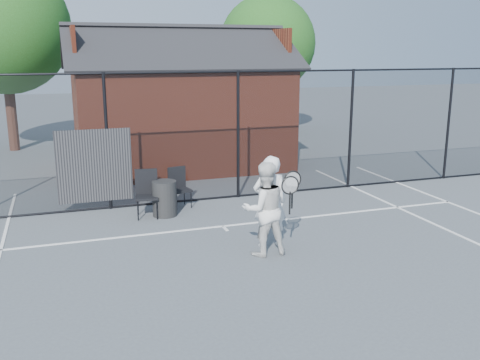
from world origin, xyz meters
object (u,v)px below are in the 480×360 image
object	(u,v)px
clubhouse	(180,113)
chair_left	(147,195)
waste_bin	(165,198)
player_front	(270,202)
player_back	(264,209)
chair_right	(180,188)

from	to	relation	value
clubhouse	chair_left	xyz separation A→B (m)	(-1.83, -4.90, -1.12)
clubhouse	chair_left	distance (m)	5.35
chair_left	waste_bin	size ratio (longest dim) A/B	1.30
player_front	player_back	world-z (taller)	player_front
player_back	waste_bin	xyz separation A→B (m)	(-1.19, 2.76, -0.44)
player_back	waste_bin	world-z (taller)	player_back
waste_bin	chair_left	bearing A→B (deg)	180.00
player_front	clubhouse	bearing A→B (deg)	89.76
clubhouse	player_back	bearing A→B (deg)	-91.99
player_front	waste_bin	bearing A→B (deg)	120.34
chair_left	chair_right	size ratio (longest dim) A/B	1.11
player_back	chair_left	bearing A→B (deg)	119.54
clubhouse	waste_bin	size ratio (longest dim) A/B	8.60
clubhouse	player_back	distance (m)	7.70
player_front	chair_left	distance (m)	3.05
player_back	waste_bin	size ratio (longest dim) A/B	2.16
player_back	chair_right	distance (m)	3.36
player_front	waste_bin	world-z (taller)	player_front
player_front	waste_bin	xyz separation A→B (m)	(-1.43, 2.44, -0.46)
player_back	chair_right	size ratio (longest dim) A/B	1.85
player_front	chair_left	bearing A→B (deg)	126.44
player_front	player_back	distance (m)	0.40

